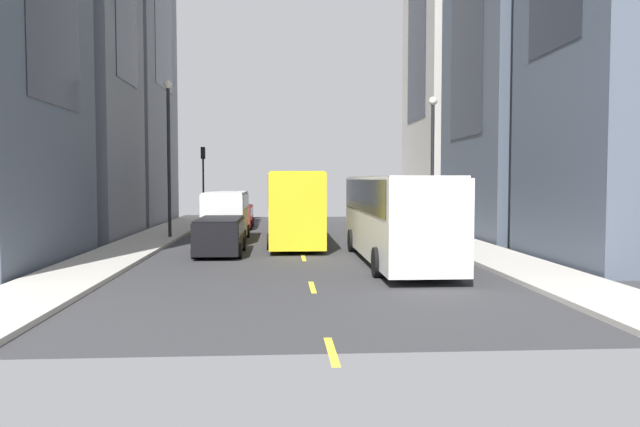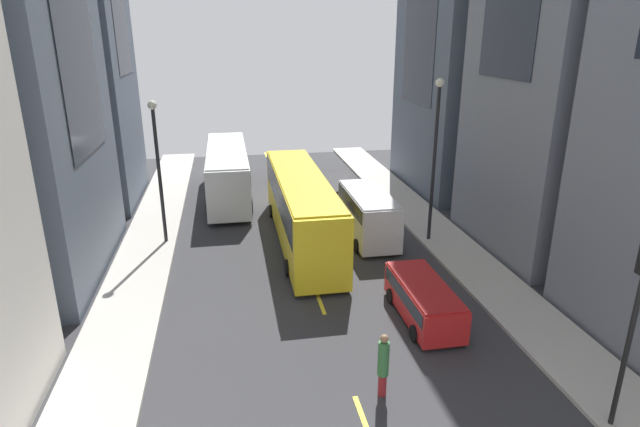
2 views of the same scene
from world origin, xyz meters
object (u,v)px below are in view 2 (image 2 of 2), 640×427
at_px(city_bus_white, 227,168).
at_px(streetcar_yellow, 301,203).
at_px(delivery_van_white, 368,212).
at_px(car_black_1, 340,191).
at_px(pedestrian_walking_far, 383,363).
at_px(car_red_0, 424,298).
at_px(traffic_light_near_corner, 638,302).

distance_m(city_bus_white, streetcar_yellow, 9.43).
distance_m(streetcar_yellow, delivery_van_white, 3.63).
relative_size(city_bus_white, car_black_1, 2.58).
height_order(delivery_van_white, car_black_1, delivery_van_white).
bearing_deg(pedestrian_walking_far, car_red_0, 93.16).
relative_size(delivery_van_white, traffic_light_near_corner, 1.03).
xyz_separation_m(streetcar_yellow, delivery_van_white, (3.56, -0.30, -0.61)).
xyz_separation_m(streetcar_yellow, car_black_1, (3.33, 5.70, -1.19)).
relative_size(streetcar_yellow, delivery_van_white, 2.29).
xyz_separation_m(streetcar_yellow, car_red_0, (3.47, -8.83, -1.23)).
relative_size(car_red_0, pedestrian_walking_far, 2.17).
xyz_separation_m(delivery_van_white, traffic_light_near_corner, (3.01, -15.14, 2.51)).
relative_size(city_bus_white, pedestrian_walking_far, 5.59).
height_order(delivery_van_white, traffic_light_near_corner, traffic_light_near_corner).
relative_size(pedestrian_walking_far, traffic_light_near_corner, 0.38).
distance_m(delivery_van_white, traffic_light_near_corner, 15.64).
distance_m(car_red_0, traffic_light_near_corner, 7.94).
xyz_separation_m(car_red_0, traffic_light_near_corner, (3.10, -6.62, 3.13)).
bearing_deg(pedestrian_walking_far, traffic_light_near_corner, 15.06).
bearing_deg(car_black_1, traffic_light_near_corner, -81.28).
distance_m(city_bus_white, car_black_1, 7.73).
relative_size(car_red_0, traffic_light_near_corner, 0.83).
distance_m(delivery_van_white, car_black_1, 6.03).
height_order(car_black_1, traffic_light_near_corner, traffic_light_near_corner).
distance_m(city_bus_white, car_red_0, 18.95).
height_order(city_bus_white, streetcar_yellow, streetcar_yellow).
distance_m(streetcar_yellow, car_black_1, 6.71).
height_order(streetcar_yellow, pedestrian_walking_far, streetcar_yellow).
bearing_deg(traffic_light_near_corner, car_black_1, 98.72).
bearing_deg(city_bus_white, traffic_light_near_corner, -66.88).
bearing_deg(car_red_0, streetcar_yellow, 111.48).
bearing_deg(traffic_light_near_corner, city_bus_white, 113.12).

